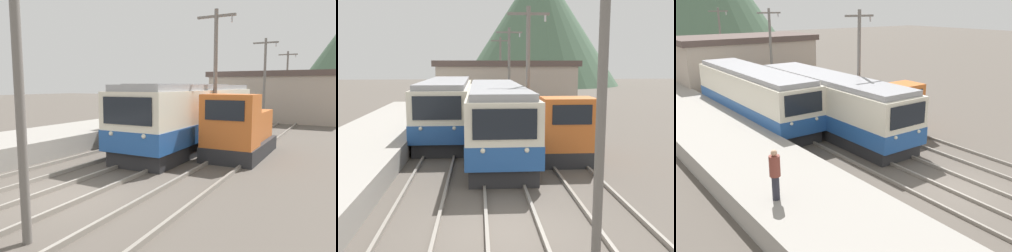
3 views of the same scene
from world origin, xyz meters
TOP-DOWN VIEW (x-y plane):
  - ground_plane at (0.00, 0.00)m, footprint 200.00×200.00m
  - track_left at (-2.60, 0.00)m, footprint 1.54×60.00m
  - track_center at (0.20, 0.00)m, footprint 1.54×60.00m
  - track_right at (3.20, 0.00)m, footprint 1.54×60.00m
  - commuter_train_left at (-2.60, 14.35)m, footprint 2.84×12.76m
  - commuter_train_center at (0.20, 9.70)m, footprint 2.84×12.99m
  - shunting_locomotive at (3.20, 8.23)m, footprint 2.40×5.27m
  - catenary_mast_near at (1.71, -2.54)m, footprint 2.00×0.20m
  - catenary_mast_mid at (1.71, 8.84)m, footprint 2.00×0.20m
  - catenary_mast_far at (1.71, 20.22)m, footprint 2.00×0.20m
  - catenary_mast_distant at (1.71, 31.60)m, footprint 2.00×0.20m
  - station_building at (1.81, 26.00)m, footprint 12.60×6.30m

SIDE VIEW (x-z plane):
  - ground_plane at x=0.00m, z-range 0.00..0.00m
  - track_left at x=-2.60m, z-range 0.00..0.14m
  - track_center at x=0.20m, z-range 0.00..0.14m
  - track_right at x=3.20m, z-range 0.00..0.14m
  - shunting_locomotive at x=3.20m, z-range -0.29..2.71m
  - commuter_train_center at x=0.20m, z-range -0.11..3.30m
  - commuter_train_left at x=-2.60m, z-range -0.11..3.35m
  - station_building at x=1.81m, z-range 0.02..4.71m
  - catenary_mast_near at x=1.71m, z-range 0.32..7.44m
  - catenary_mast_mid at x=1.71m, z-range 0.32..7.44m
  - catenary_mast_far at x=1.71m, z-range 0.32..7.44m
  - catenary_mast_distant at x=1.71m, z-range 0.32..7.44m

